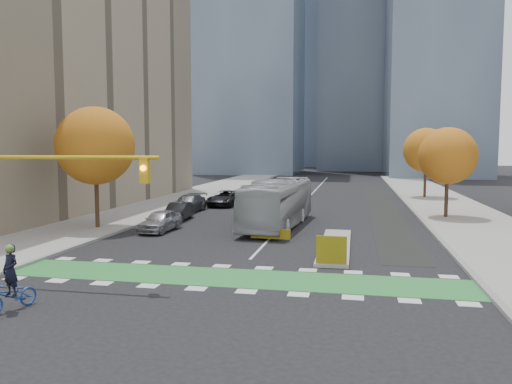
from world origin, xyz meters
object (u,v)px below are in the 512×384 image
at_px(hazard_board, 331,250).
at_px(tree_east_far, 426,150).
at_px(parked_car_b, 178,212).
at_px(parked_car_d, 225,198).
at_px(tree_east_near, 448,156).
at_px(cyclist, 11,289).
at_px(parked_car_c, 188,203).
at_px(parked_car_a, 160,221).
at_px(traffic_signal_west, 32,183).
at_px(bus, 278,203).
at_px(tree_west, 95,146).

xyz_separation_m(hazard_board, tree_east_far, (8.50, 33.80, 4.44)).
height_order(parked_car_b, parked_car_d, parked_car_d).
distance_m(tree_east_near, parked_car_d, 20.09).
xyz_separation_m(cyclist, parked_car_c, (-2.73, 26.11, -0.03)).
height_order(tree_east_far, parked_car_a, tree_east_far).
xyz_separation_m(hazard_board, cyclist, (-10.27, -8.33, -0.04)).
relative_size(tree_east_near, parked_car_c, 1.41).
xyz_separation_m(parked_car_b, parked_car_d, (1.06, 10.00, 0.06)).
bearing_deg(parked_car_c, tree_east_near, 2.54).
bearing_deg(traffic_signal_west, hazard_board, 21.55).
height_order(tree_east_far, parked_car_c, tree_east_far).
xyz_separation_m(parked_car_b, parked_car_c, (-0.92, 5.00, 0.06)).
distance_m(traffic_signal_west, parked_car_a, 12.93).
height_order(hazard_board, parked_car_d, same).
relative_size(traffic_signal_west, bus, 0.72).
bearing_deg(cyclist, bus, 88.98).
relative_size(tree_east_near, parked_car_a, 1.71).
relative_size(bus, parked_car_d, 2.28).
xyz_separation_m(tree_east_far, bus, (-12.73, -22.34, -3.58)).
distance_m(hazard_board, parked_car_d, 25.30).
relative_size(traffic_signal_west, cyclist, 3.76).
xyz_separation_m(cyclist, parked_car_a, (-1.23, 16.11, -0.05)).
xyz_separation_m(tree_west, tree_east_far, (24.50, 26.00, -0.38)).
distance_m(hazard_board, parked_car_a, 13.88).
height_order(cyclist, bus, bus).
distance_m(hazard_board, cyclist, 13.23).
bearing_deg(bus, parked_car_a, -148.95).
distance_m(tree_east_near, parked_car_b, 21.12).
bearing_deg(tree_west, hazard_board, -25.99).
bearing_deg(parked_car_d, traffic_signal_west, -86.77).
distance_m(tree_west, bus, 12.95).
xyz_separation_m(traffic_signal_west, parked_car_a, (0.44, 12.49, -3.33)).
bearing_deg(tree_east_near, hazard_board, -114.20).
distance_m(tree_west, parked_car_a, 6.66).
xyz_separation_m(parked_car_a, parked_car_c, (-1.51, 10.00, 0.02)).
relative_size(cyclist, parked_car_d, 0.43).
xyz_separation_m(traffic_signal_west, cyclist, (1.66, -3.62, -3.28)).
bearing_deg(bus, traffic_signal_west, -111.29).
xyz_separation_m(hazard_board, tree_east_near, (8.00, 17.80, 4.06)).
distance_m(bus, parked_car_c, 10.85).
height_order(parked_car_b, parked_car_c, parked_car_c).
bearing_deg(bus, tree_east_near, 31.60).
relative_size(hazard_board, tree_east_far, 0.18).
relative_size(tree_west, parked_car_d, 1.58).
height_order(bus, parked_car_b, bus).
distance_m(tree_east_far, cyclist, 46.34).
bearing_deg(cyclist, traffic_signal_west, 130.57).
bearing_deg(parked_car_b, parked_car_d, 81.32).
height_order(traffic_signal_west, cyclist, traffic_signal_west).
relative_size(tree_east_near, traffic_signal_west, 0.83).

